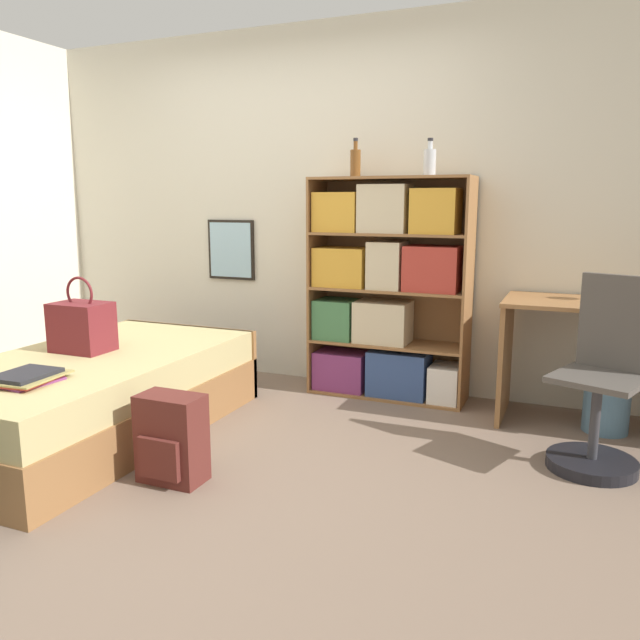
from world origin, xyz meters
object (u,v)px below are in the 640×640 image
(desk_chair, at_px, (600,405))
(backpack, at_px, (171,439))
(waste_bin, at_px, (606,408))
(bottle_green, at_px, (355,162))
(book_stack_on_bed, at_px, (27,378))
(bookcase, at_px, (384,291))
(bottle_brown, at_px, (430,161))
(desk, at_px, (601,342))
(handbag, at_px, (82,326))
(bed, at_px, (95,395))

(desk_chair, bearing_deg, backpack, -152.59)
(waste_bin, bearing_deg, bottle_green, 173.85)
(book_stack_on_bed, relative_size, bookcase, 0.24)
(desk_chair, xyz_separation_m, backpack, (-1.92, -0.99, -0.11))
(bottle_brown, bearing_deg, desk_chair, -33.33)
(desk, bearing_deg, bottle_green, 175.69)
(bottle_green, bearing_deg, desk_chair, -24.95)
(bottle_brown, bearing_deg, waste_bin, -7.36)
(bottle_green, bearing_deg, book_stack_on_bed, -117.41)
(bottle_green, bearing_deg, waste_bin, -6.15)
(book_stack_on_bed, relative_size, waste_bin, 1.25)
(backpack, bearing_deg, book_stack_on_bed, -163.89)
(backpack, bearing_deg, handbag, 155.37)
(bottle_green, relative_size, waste_bin, 0.90)
(book_stack_on_bed, xyz_separation_m, desk_chair, (2.61, 1.19, -0.17))
(bookcase, bearing_deg, bottle_brown, -3.82)
(bed, xyz_separation_m, bookcase, (1.34, 1.36, 0.51))
(bed, height_order, desk, desk)
(desk, bearing_deg, backpack, -139.81)
(bookcase, xyz_separation_m, bottle_brown, (0.29, -0.02, 0.86))
(waste_bin, bearing_deg, desk, 135.31)
(backpack, bearing_deg, bottle_brown, 64.08)
(bed, relative_size, bookcase, 1.31)
(handbag, relative_size, backpack, 1.03)
(bed, distance_m, handbag, 0.41)
(bookcase, height_order, desk, bookcase)
(bottle_green, distance_m, desk, 1.94)
(bed, height_order, book_stack_on_bed, book_stack_on_bed)
(bookcase, bearing_deg, bed, -134.51)
(book_stack_on_bed, relative_size, bottle_green, 1.38)
(bottle_green, distance_m, backpack, 2.25)
(bookcase, height_order, backpack, bookcase)
(handbag, bearing_deg, desk, 22.84)
(desk_chair, bearing_deg, desk, 90.05)
(handbag, height_order, bottle_brown, bottle_brown)
(bed, height_order, waste_bin, bed)
(book_stack_on_bed, bearing_deg, bed, 101.17)
(handbag, relative_size, desk, 0.40)
(bookcase, xyz_separation_m, desk_chair, (1.38, -0.73, -0.41))
(bottle_brown, bearing_deg, desk, -4.72)
(desk_chair, height_order, waste_bin, desk_chair)
(book_stack_on_bed, height_order, bookcase, bookcase)
(bed, height_order, bottle_green, bottle_green)
(book_stack_on_bed, relative_size, desk_chair, 0.36)
(backpack, height_order, waste_bin, backpack)
(desk, bearing_deg, bookcase, 175.47)
(handbag, distance_m, desk, 3.08)
(bed, xyz_separation_m, bottle_green, (1.12, 1.37, 1.38))
(desk, bearing_deg, waste_bin, -44.69)
(desk, xyz_separation_m, waste_bin, (0.06, -0.06, -0.38))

